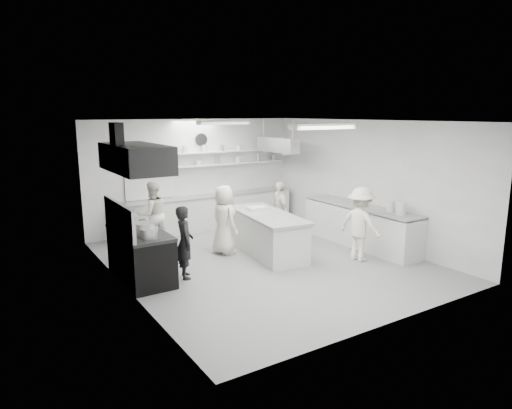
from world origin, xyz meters
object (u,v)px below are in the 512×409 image
stove (141,256)px  back_counter (210,212)px  cook_stove (185,242)px  right_counter (360,226)px  prep_island (267,234)px  cook_back (153,215)px

stove → back_counter: back_counter is taller
back_counter → cook_stove: bearing=-123.9°
stove → cook_stove: 0.89m
cook_stove → back_counter: bearing=-19.1°
back_counter → right_counter: size_ratio=1.52×
right_counter → cook_stove: cook_stove is taller
back_counter → prep_island: (0.06, -2.75, -0.02)m
back_counter → cook_back: size_ratio=3.12×
prep_island → back_counter: bearing=98.7°
back_counter → right_counter: (2.35, -3.40, 0.01)m
right_counter → back_counter: bearing=124.7°
stove → right_counter: right_counter is taller
stove → cook_back: bearing=63.7°
stove → cook_back: size_ratio=1.12×
right_counter → prep_island: right_counter is taller
back_counter → right_counter: 4.13m
stove → right_counter: bearing=-6.5°
right_counter → cook_stove: bearing=177.4°
prep_island → cook_back: cook_back is taller
stove → cook_back: (0.94, 1.90, 0.35)m
stove → right_counter: 5.28m
back_counter → cook_back: bearing=-155.3°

